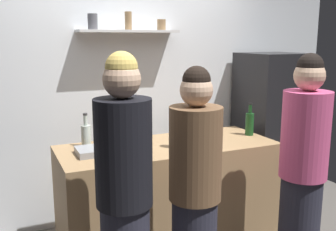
% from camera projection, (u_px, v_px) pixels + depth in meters
% --- Properties ---
extents(back_wall_assembly, '(4.80, 0.32, 2.60)m').
position_uv_depth(back_wall_assembly, '(126.00, 89.00, 3.82)').
color(back_wall_assembly, white).
rests_on(back_wall_assembly, ground).
extents(refrigerator, '(0.60, 0.64, 1.64)m').
position_uv_depth(refrigerator, '(270.00, 130.00, 4.15)').
color(refrigerator, black).
rests_on(refrigerator, ground).
extents(counter, '(1.82, 0.74, 0.91)m').
position_uv_depth(counter, '(168.00, 195.00, 3.35)').
color(counter, '#9E7A51').
rests_on(counter, ground).
extents(baking_pan, '(0.34, 0.24, 0.05)m').
position_uv_depth(baking_pan, '(99.00, 150.00, 3.00)').
color(baking_pan, gray).
rests_on(baking_pan, counter).
extents(utensil_holder, '(0.11, 0.11, 0.23)m').
position_uv_depth(utensil_holder, '(195.00, 133.00, 3.41)').
color(utensil_holder, '#B2B2B7').
rests_on(utensil_holder, counter).
extents(wine_bottle_green_glass, '(0.08, 0.08, 0.30)m').
position_uv_depth(wine_bottle_green_glass, '(250.00, 123.00, 3.56)').
color(wine_bottle_green_glass, '#19471E').
rests_on(wine_bottle_green_glass, counter).
extents(wine_bottle_dark_glass, '(0.07, 0.07, 0.30)m').
position_uv_depth(wine_bottle_dark_glass, '(111.00, 131.00, 3.24)').
color(wine_bottle_dark_glass, black).
rests_on(wine_bottle_dark_glass, counter).
extents(wine_bottle_pale_glass, '(0.08, 0.08, 0.28)m').
position_uv_depth(wine_bottle_pale_glass, '(86.00, 135.00, 3.17)').
color(wine_bottle_pale_glass, '#B2BFB2').
rests_on(wine_bottle_pale_glass, counter).
extents(water_bottle_plastic, '(0.09, 0.09, 0.23)m').
position_uv_depth(water_bottle_plastic, '(177.00, 135.00, 3.15)').
color(water_bottle_plastic, silver).
rests_on(water_bottle_plastic, counter).
extents(person_brown_jacket, '(0.34, 0.34, 1.63)m').
position_uv_depth(person_brown_jacket, '(195.00, 193.00, 2.52)').
color(person_brown_jacket, '#262633').
rests_on(person_brown_jacket, ground).
extents(person_pink_top, '(0.34, 0.34, 1.69)m').
position_uv_depth(person_pink_top, '(303.00, 171.00, 2.82)').
color(person_pink_top, '#262633').
rests_on(person_pink_top, ground).
extents(person_blonde, '(0.34, 0.34, 1.72)m').
position_uv_depth(person_blonde, '(125.00, 197.00, 2.32)').
color(person_blonde, '#262633').
rests_on(person_blonde, ground).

